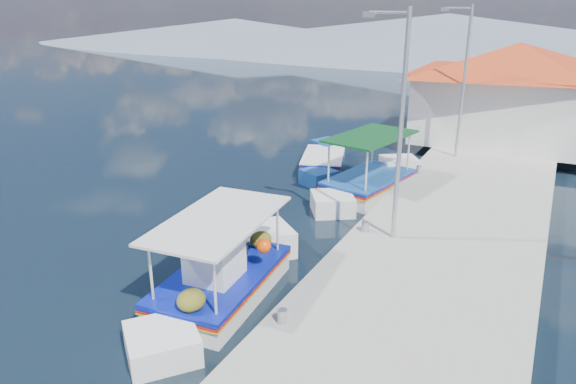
% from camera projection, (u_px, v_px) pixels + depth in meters
% --- Properties ---
extents(ground, '(160.00, 160.00, 0.00)m').
position_uv_depth(ground, '(213.00, 248.00, 14.95)').
color(ground, black).
rests_on(ground, ground).
extents(quay, '(5.00, 44.00, 0.50)m').
position_uv_depth(quay, '(466.00, 206.00, 17.33)').
color(quay, '#9D9B93').
rests_on(quay, ground).
extents(bollards, '(0.20, 17.20, 0.30)m').
position_uv_depth(bollards, '(398.00, 192.00, 17.47)').
color(bollards, '#A5A8AD').
rests_on(bollards, quay).
extents(main_caique, '(2.35, 6.79, 2.24)m').
position_uv_depth(main_caique, '(223.00, 279.00, 12.43)').
color(main_caique, white).
rests_on(main_caique, ground).
extents(caique_green_canopy, '(2.80, 6.36, 2.43)m').
position_uv_depth(caique_green_canopy, '(369.00, 184.00, 19.09)').
color(caique_green_canopy, white).
rests_on(caique_green_canopy, ground).
extents(caique_blue_hull, '(2.72, 5.19, 0.97)m').
position_uv_depth(caique_blue_hull, '(324.00, 163.00, 21.87)').
color(caique_blue_hull, navy).
rests_on(caique_blue_hull, ground).
extents(harbor_building, '(10.49, 10.49, 4.40)m').
position_uv_depth(harbor_building, '(514.00, 91.00, 23.86)').
color(harbor_building, silver).
rests_on(harbor_building, quay).
extents(lamp_post_near, '(1.21, 0.14, 6.00)m').
position_uv_depth(lamp_post_near, '(398.00, 117.00, 13.36)').
color(lamp_post_near, '#A5A8AD').
rests_on(lamp_post_near, quay).
extents(lamp_post_far, '(1.21, 0.14, 6.00)m').
position_uv_depth(lamp_post_far, '(462.00, 75.00, 20.88)').
color(lamp_post_far, '#A5A8AD').
rests_on(lamp_post_far, quay).
extents(mountain_ridge, '(171.40, 96.00, 5.50)m').
position_uv_depth(mountain_ridge, '(553.00, 45.00, 58.21)').
color(mountain_ridge, slate).
rests_on(mountain_ridge, ground).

